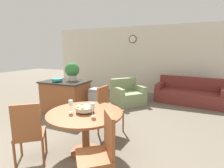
{
  "coord_description": "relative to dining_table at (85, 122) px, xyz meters",
  "views": [
    {
      "loc": [
        1.64,
        -1.19,
        1.71
      ],
      "look_at": [
        0.04,
        2.63,
        0.93
      ],
      "focal_mm": 28.0,
      "sensor_mm": 36.0,
      "label": 1
    }
  ],
  "objects": [
    {
      "name": "trash_bin",
      "position": [
        -0.7,
        1.7,
        -0.2
      ],
      "size": [
        0.31,
        0.31,
        0.73
      ],
      "color": "#9E9EA3",
      "rests_on": "ground_plane"
    },
    {
      "name": "armchair",
      "position": [
        -0.25,
        3.04,
        -0.29
      ],
      "size": [
        1.26,
        1.26,
        0.8
      ],
      "rotation": [
        0.0,
        0.0,
        0.84
      ],
      "color": "gray",
      "rests_on": "ground_plane"
    },
    {
      "name": "kitchen_island",
      "position": [
        -1.57,
        1.52,
        -0.11
      ],
      "size": [
        1.22,
        0.84,
        0.9
      ],
      "color": "brown",
      "rests_on": "ground_plane"
    },
    {
      "name": "dining_table",
      "position": [
        0.0,
        0.0,
        0.0
      ],
      "size": [
        1.23,
        1.23,
        0.73
      ],
      "color": "brown",
      "rests_on": "ground_plane"
    },
    {
      "name": "couch",
      "position": [
        1.64,
        3.85,
        -0.27
      ],
      "size": [
        2.17,
        1.15,
        0.85
      ],
      "rotation": [
        0.0,
        0.0,
        -0.14
      ],
      "color": "maroon",
      "rests_on": "ground_plane"
    },
    {
      "name": "wine_glass_right",
      "position": [
        0.2,
        -0.1,
        0.32
      ],
      "size": [
        0.07,
        0.07,
        0.2
      ],
      "color": "silver",
      "rests_on": "dining_table"
    },
    {
      "name": "teal_bowl",
      "position": [
        -1.69,
        1.36,
        0.39
      ],
      "size": [
        0.28,
        0.28,
        0.08
      ],
      "color": "teal",
      "rests_on": "kitchen_island"
    },
    {
      "name": "dining_chair_near_right",
      "position": [
        0.59,
        -0.62,
        -0.02
      ],
      "size": [
        0.59,
        0.59,
        0.99
      ],
      "rotation": [
        0.0,
        0.0,
        8.52
      ],
      "color": "brown",
      "rests_on": "ground_plane"
    },
    {
      "name": "potted_plant",
      "position": [
        -1.45,
        1.71,
        0.61
      ],
      "size": [
        0.4,
        0.4,
        0.5
      ],
      "color": "beige",
      "rests_on": "kitchen_island"
    },
    {
      "name": "fruit_bowl",
      "position": [
        0.0,
        -0.0,
        0.23
      ],
      "size": [
        0.3,
        0.3,
        0.12
      ],
      "color": "#B7B29E",
      "rests_on": "dining_table"
    },
    {
      "name": "dining_chair_far_side",
      "position": [
        0.02,
        0.85,
        -0.02
      ],
      "size": [
        0.47,
        0.47,
        0.99
      ],
      "rotation": [
        0.0,
        0.0,
        4.59
      ],
      "color": "brown",
      "rests_on": "ground_plane"
    },
    {
      "name": "dining_chair_near_left",
      "position": [
        -0.62,
        -0.59,
        -0.02
      ],
      "size": [
        0.59,
        0.59,
        0.99
      ],
      "rotation": [
        0.0,
        0.0,
        6.95
      ],
      "color": "brown",
      "rests_on": "ground_plane"
    },
    {
      "name": "wine_glass_left",
      "position": [
        -0.21,
        -0.09,
        0.32
      ],
      "size": [
        0.07,
        0.07,
        0.2
      ],
      "color": "silver",
      "rests_on": "dining_table"
    },
    {
      "name": "wall_back",
      "position": [
        -0.18,
        4.81,
        0.79
      ],
      "size": [
        8.0,
        0.09,
        2.7
      ],
      "color": "silver",
      "rests_on": "ground_plane"
    }
  ]
}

